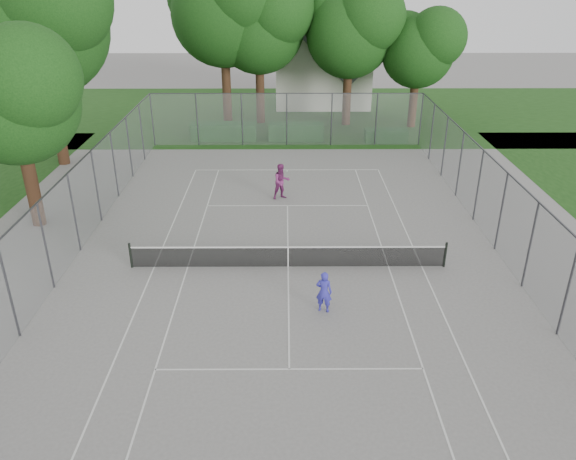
{
  "coord_description": "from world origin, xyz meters",
  "views": [
    {
      "loc": [
        -0.11,
        -20.07,
        11.27
      ],
      "look_at": [
        0.0,
        1.0,
        1.2
      ],
      "focal_mm": 35.0,
      "sensor_mm": 36.0,
      "label": 1
    }
  ],
  "objects_px": {
    "tennis_net": "(288,256)",
    "girl_player": "(324,292)",
    "woman_player": "(282,182)",
    "house": "(323,57)"
  },
  "relations": [
    {
      "from": "tennis_net",
      "to": "girl_player",
      "type": "xyz_separation_m",
      "value": [
        1.25,
        -3.2,
        0.28
      ]
    },
    {
      "from": "girl_player",
      "to": "woman_player",
      "type": "xyz_separation_m",
      "value": [
        -1.55,
        10.6,
        0.16
      ]
    },
    {
      "from": "tennis_net",
      "to": "woman_player",
      "type": "bearing_deg",
      "value": 92.34
    },
    {
      "from": "house",
      "to": "girl_player",
      "type": "bearing_deg",
      "value": -93.26
    },
    {
      "from": "girl_player",
      "to": "tennis_net",
      "type": "bearing_deg",
      "value": -53.57
    },
    {
      "from": "tennis_net",
      "to": "house",
      "type": "height_order",
      "value": "house"
    },
    {
      "from": "house",
      "to": "woman_player",
      "type": "height_order",
      "value": "house"
    },
    {
      "from": "tennis_net",
      "to": "woman_player",
      "type": "relative_size",
      "value": 6.8
    },
    {
      "from": "girl_player",
      "to": "house",
      "type": "bearing_deg",
      "value": -78.13
    },
    {
      "from": "house",
      "to": "woman_player",
      "type": "xyz_separation_m",
      "value": [
        -3.41,
        -21.97,
        -3.02
      ]
    }
  ]
}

